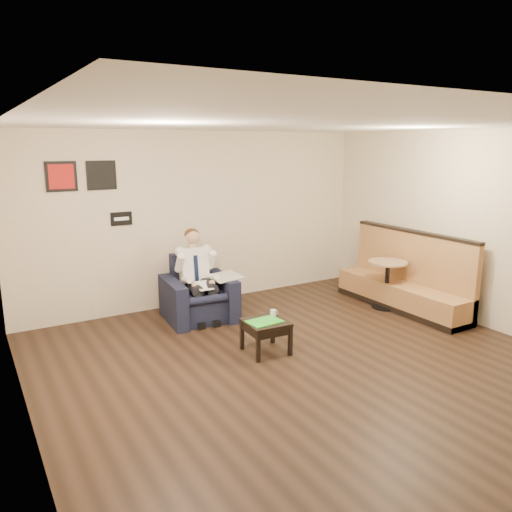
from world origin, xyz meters
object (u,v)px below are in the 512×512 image
green_folder (265,321)px  banquette (402,271)px  armchair (199,289)px  side_table (266,337)px  cafe_table (387,285)px  smartphone (264,317)px  seated_man (201,279)px  coffee_mug (273,313)px

green_folder → banquette: banquette is taller
armchair → side_table: armchair is taller
cafe_table → side_table: bearing=-168.8°
banquette → smartphone: bearing=-175.1°
green_folder → cafe_table: 2.70m
green_folder → banquette: (2.83, 0.40, 0.19)m
side_table → green_folder: bearing=-150.2°
seated_man → banquette: bearing=-14.2°
seated_man → green_folder: (0.19, -1.47, -0.22)m
coffee_mug → smartphone: size_ratio=0.68×
armchair → cafe_table: bearing=-15.2°
seated_man → cafe_table: (2.83, -0.94, -0.26)m
cafe_table → coffee_mug: bearing=-170.3°
armchair → side_table: (0.21, -1.58, -0.26)m
side_table → coffee_mug: coffee_mug is taller
green_folder → cafe_table: (2.64, 0.53, -0.04)m
seated_man → side_table: size_ratio=2.54×
banquette → cafe_table: size_ratio=3.12×
green_folder → smartphone: (0.08, 0.16, -0.00)m
banquette → cafe_table: banquette is taller
smartphone → side_table: bearing=-97.4°
side_table → green_folder: (-0.03, -0.02, 0.21)m
armchair → banquette: (3.01, -1.20, 0.14)m
coffee_mug → banquette: size_ratio=0.04×
seated_man → green_folder: size_ratio=3.11×
banquette → seated_man: bearing=160.4°
smartphone → cafe_table: size_ratio=0.17×
armchair → side_table: size_ratio=1.92×
seated_man → smartphone: 1.36m
side_table → banquette: banquette is taller
seated_man → side_table: bearing=-76.1°
side_table → banquette: 2.86m
coffee_mug → banquette: (2.63, 0.28, 0.16)m
armchair → seated_man: bearing=-90.0°
seated_man → side_table: (0.22, -1.45, -0.44)m
armchair → cafe_table: size_ratio=1.27×
green_folder → coffee_mug: 0.24m
coffee_mug → banquette: banquette is taller
armchair → cafe_table: armchair is taller
armchair → seated_man: 0.21m
smartphone → cafe_table: 2.59m
cafe_table → armchair: bearing=159.4°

